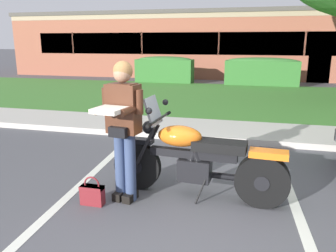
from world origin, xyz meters
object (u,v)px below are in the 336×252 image
object	(u,v)px
hedge_left	(165,69)
brick_building	(226,44)
rider_person	(123,121)
motorcycle	(203,161)
handbag	(92,193)
hedge_center_left	(261,71)

from	to	relation	value
hedge_left	brick_building	bearing A→B (deg)	70.16
rider_person	brick_building	distance (m)	18.11
motorcycle	hedge_left	bearing A→B (deg)	107.28
rider_person	motorcycle	bearing A→B (deg)	18.19
motorcycle	hedge_left	xyz separation A→B (m)	(-3.58, 11.51, 0.16)
motorcycle	rider_person	world-z (taller)	rider_person
handbag	hedge_left	distance (m)	12.27
handbag	hedge_left	xyz separation A→B (m)	(-2.33, 12.03, 0.51)
hedge_center_left	rider_person	bearing A→B (deg)	-98.23
handbag	hedge_center_left	distance (m)	12.22
hedge_left	motorcycle	bearing A→B (deg)	-72.72
hedge_center_left	brick_building	xyz separation A→B (m)	(-2.10, 6.28, 1.09)
motorcycle	brick_building	size ratio (longest dim) A/B	0.09
hedge_center_left	handbag	bearing A→B (deg)	-99.63
rider_person	hedge_center_left	distance (m)	11.94
rider_person	handbag	bearing A→B (deg)	-145.98
brick_building	hedge_left	bearing A→B (deg)	-109.84
rider_person	handbag	size ratio (longest dim) A/B	4.74
motorcycle	rider_person	size ratio (longest dim) A/B	1.32
motorcycle	hedge_center_left	size ratio (longest dim) A/B	0.72
hedge_left	brick_building	distance (m)	6.77
handbag	brick_building	world-z (taller)	brick_building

